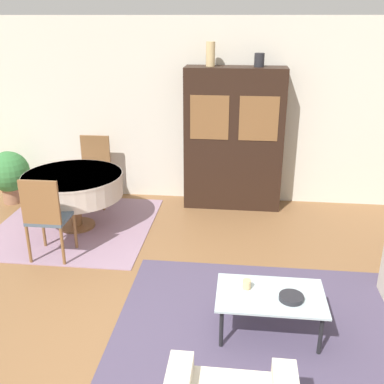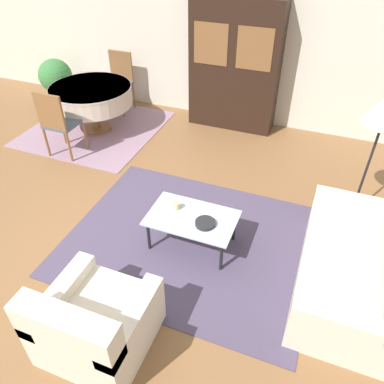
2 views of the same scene
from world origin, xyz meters
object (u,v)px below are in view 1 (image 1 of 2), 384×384
object	(u,v)px
coffee_table	(270,298)
dining_chair_far	(94,166)
display_cabinet	(234,139)
vase_tall	(211,54)
dining_table	(73,185)
vase_short	(259,60)
bowl	(291,297)
dining_chair_near	(46,214)
potted_plant	(9,173)
cup	(247,284)

from	to	relation	value
coffee_table	dining_chair_far	xyz separation A→B (m)	(-2.49, 2.80, 0.22)
display_cabinet	vase_tall	world-z (taller)	vase_tall
dining_table	vase_short	bearing A→B (deg)	23.43
vase_tall	coffee_table	bearing A→B (deg)	-75.28
vase_short	display_cabinet	bearing A→B (deg)	-179.83
dining_chair_far	bowl	distance (m)	3.91
dining_chair_near	vase_tall	world-z (taller)	vase_tall
dining_table	dining_chair_near	distance (m)	0.87
potted_plant	bowl	bearing A→B (deg)	-34.57
dining_table	dining_chair_far	bearing A→B (deg)	90.00
coffee_table	potted_plant	distance (m)	4.63
display_cabinet	cup	distance (m)	2.95
dining_chair_near	vase_tall	bearing A→B (deg)	48.01
display_cabinet	vase_short	bearing A→B (deg)	0.17
coffee_table	dining_table	xyz separation A→B (m)	(-2.49, 1.93, 0.24)
vase_tall	dining_chair_far	bearing A→B (deg)	-174.82
dining_table	vase_tall	bearing A→B (deg)	30.99
cup	dining_chair_far	bearing A→B (deg)	129.88
vase_tall	potted_plant	xyz separation A→B (m)	(-3.01, -0.29, -1.73)
display_cabinet	bowl	distance (m)	3.13
display_cabinet	dining_chair_far	world-z (taller)	display_cabinet
vase_tall	potted_plant	world-z (taller)	vase_tall
dining_chair_near	bowl	bearing A→B (deg)	-22.69
dining_table	cup	world-z (taller)	dining_table
dining_table	vase_short	xyz separation A→B (m)	(2.38, 1.03, 1.52)
display_cabinet	vase_tall	distance (m)	1.23
coffee_table	vase_tall	distance (m)	3.57
dining_table	dining_chair_far	world-z (taller)	dining_chair_far
dining_table	dining_chair_near	xyz separation A→B (m)	(0.00, -0.87, -0.03)
coffee_table	dining_chair_near	xyz separation A→B (m)	(-2.49, 1.05, 0.22)
dining_table	vase_tall	distance (m)	2.56
display_cabinet	vase_tall	bearing A→B (deg)	179.85
bowl	vase_short	distance (m)	3.48
display_cabinet	bowl	xyz separation A→B (m)	(0.60, -3.01, -0.59)
coffee_table	dining_chair_near	size ratio (longest dim) A/B	0.93
coffee_table	vase_tall	xyz separation A→B (m)	(-0.78, 2.96, 1.84)
dining_table	potted_plant	size ratio (longest dim) A/B	1.61
display_cabinet	dining_table	distance (m)	2.34
dining_chair_near	vase_short	xyz separation A→B (m)	(2.38, 1.90, 1.55)
display_cabinet	dining_chair_far	distance (m)	2.12
dining_chair_near	dining_chair_far	distance (m)	1.75
dining_chair_far	cup	xyz separation A→B (m)	(2.28, -2.73, -0.14)
bowl	cup	bearing A→B (deg)	160.98
vase_short	potted_plant	distance (m)	4.04
vase_tall	vase_short	distance (m)	0.67
potted_plant	vase_short	bearing A→B (deg)	4.48
bowl	vase_tall	world-z (taller)	vase_tall
dining_chair_near	cup	size ratio (longest dim) A/B	12.01
display_cabinet	cup	bearing A→B (deg)	-85.73
cup	potted_plant	bearing A→B (deg)	144.03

